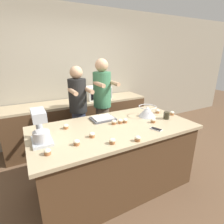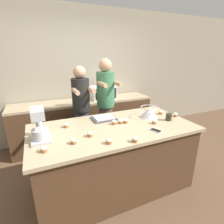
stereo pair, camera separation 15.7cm
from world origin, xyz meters
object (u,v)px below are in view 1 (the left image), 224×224
(baking_tray, at_px, (103,118))
(cupcake_8, at_px, (92,135))
(stand_mixer, at_px, (40,129))
(cupcake_7, at_px, (47,152))
(cupcake_5, at_px, (138,138))
(cupcake_4, at_px, (66,126))
(cupcake_0, at_px, (77,142))
(cupcake_10, at_px, (153,121))
(cupcake_12, at_px, (172,113))
(cupcake_2, at_px, (112,141))
(cupcake_3, at_px, (125,121))
(cell_phone, at_px, (156,129))
(cupcake_9, at_px, (149,110))
(person_left, at_px, (79,113))
(drinking_glass, at_px, (166,115))
(mixing_bowl, at_px, (147,111))
(person_right, at_px, (102,106))
(cupcake_6, at_px, (120,121))
(cupcake_1, at_px, (158,111))
(microwave_oven, at_px, (98,93))
(cupcake_11, at_px, (114,122))

(baking_tray, height_order, cupcake_8, cupcake_8)
(stand_mixer, bearing_deg, cupcake_7, -87.28)
(cupcake_5, bearing_deg, cupcake_4, 131.10)
(cupcake_0, relative_size, cupcake_10, 1.00)
(cupcake_4, relative_size, cupcake_12, 1.00)
(baking_tray, bearing_deg, cupcake_12, -17.83)
(cupcake_10, bearing_deg, cupcake_7, -173.89)
(cupcake_2, height_order, cupcake_3, same)
(cupcake_2, bearing_deg, cupcake_8, 119.12)
(cupcake_0, xyz_separation_m, cupcake_2, (0.34, -0.15, 0.00))
(cell_phone, xyz_separation_m, cupcake_7, (-1.28, 0.05, 0.02))
(stand_mixer, relative_size, cupcake_9, 5.66)
(cupcake_7, bearing_deg, stand_mixer, 92.72)
(baking_tray, xyz_separation_m, cupcake_9, (0.79, -0.06, 0.01))
(cupcake_8, bearing_deg, cell_phone, -13.17)
(cupcake_0, bearing_deg, person_left, 71.16)
(cupcake_9, bearing_deg, cupcake_4, -179.51)
(cupcake_0, relative_size, cupcake_4, 1.00)
(cupcake_4, distance_m, cupcake_12, 1.58)
(cupcake_5, bearing_deg, drinking_glass, 24.80)
(person_left, relative_size, mixing_bowl, 6.25)
(cupcake_10, bearing_deg, cupcake_2, -161.83)
(cupcake_7, bearing_deg, cupcake_9, 17.63)
(cupcake_5, height_order, cupcake_7, same)
(person_left, distance_m, person_right, 0.43)
(cupcake_0, distance_m, cupcake_6, 0.75)
(cupcake_1, xyz_separation_m, cupcake_5, (-0.83, -0.61, 0.00))
(person_left, xyz_separation_m, microwave_oven, (0.62, 0.64, 0.16))
(microwave_oven, distance_m, cupcake_8, 1.79)
(cupcake_5, xyz_separation_m, cupcake_11, (-0.00, 0.53, 0.00))
(cupcake_1, bearing_deg, drinking_glass, -104.16)
(person_left, bearing_deg, cupcake_0, -108.84)
(cupcake_3, bearing_deg, cupcake_6, 170.33)
(cupcake_12, bearing_deg, cupcake_5, -155.78)
(drinking_glass, xyz_separation_m, cupcake_11, (-0.76, 0.18, -0.02))
(mixing_bowl, height_order, cupcake_10, mixing_bowl)
(microwave_oven, height_order, cupcake_5, microwave_oven)
(mixing_bowl, bearing_deg, cupcake_7, -165.43)
(drinking_glass, distance_m, cupcake_4, 1.40)
(cupcake_6, bearing_deg, person_right, 82.80)
(mixing_bowl, bearing_deg, cupcake_12, -19.59)
(cupcake_2, bearing_deg, cupcake_3, 45.17)
(cupcake_6, xyz_separation_m, cupcake_9, (0.65, 0.18, 0.00))
(person_left, height_order, cupcake_8, person_left)
(microwave_oven, bearing_deg, cupcake_5, -101.22)
(cupcake_4, bearing_deg, person_left, 59.17)
(cupcake_9, bearing_deg, cupcake_5, -136.46)
(cupcake_8, bearing_deg, cupcake_11, 28.41)
(cell_phone, height_order, cupcake_10, cupcake_10)
(cupcake_8, relative_size, cupcake_10, 1.00)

